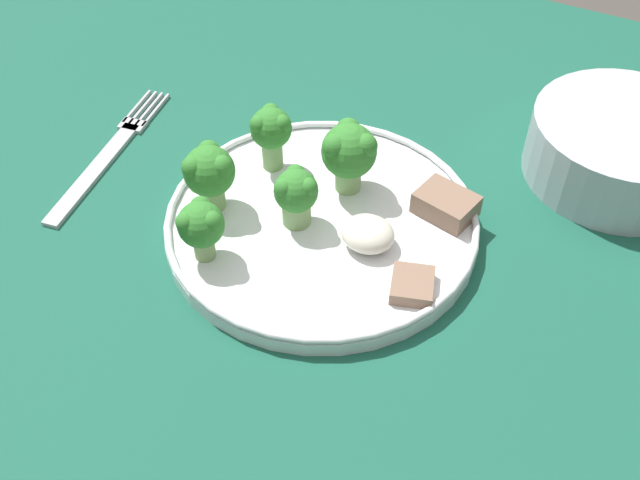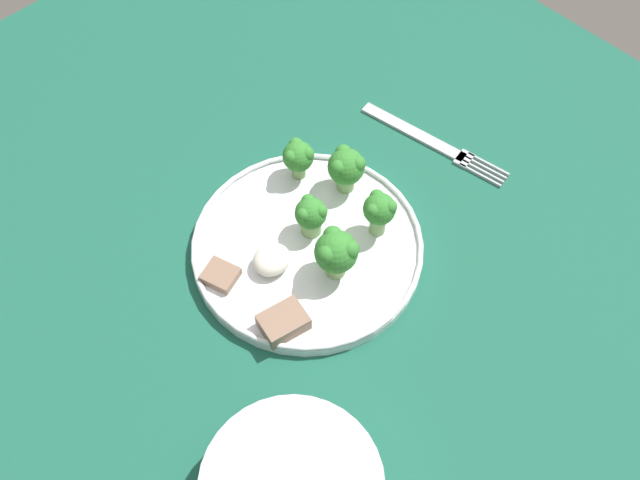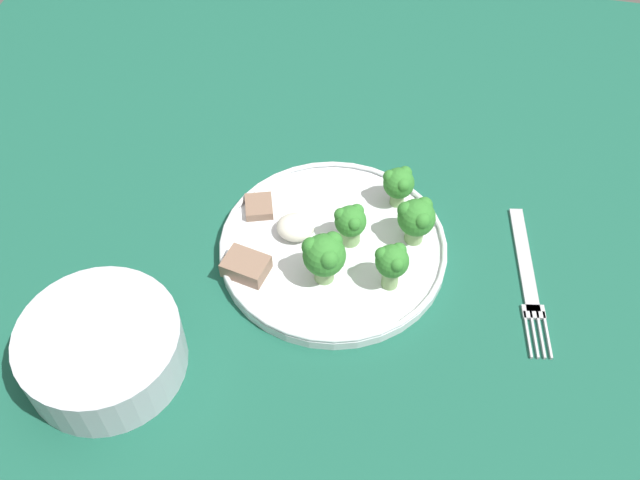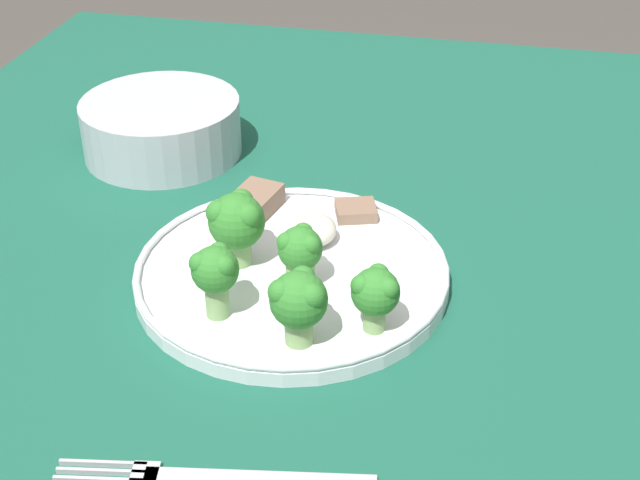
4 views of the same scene
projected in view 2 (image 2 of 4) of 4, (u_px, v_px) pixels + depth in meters
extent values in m
plane|color=#4C4742|center=(281.00, 440.00, 1.42)|extent=(8.00, 8.00, 0.00)
cube|color=#195642|center=(255.00, 249.00, 0.85)|extent=(1.11, 1.03, 0.03)
cylinder|color=brown|center=(301.00, 59.00, 1.51)|extent=(0.06, 0.06, 0.67)
cylinder|color=white|center=(307.00, 248.00, 0.82)|extent=(0.25, 0.25, 0.01)
torus|color=white|center=(307.00, 244.00, 0.82)|extent=(0.25, 0.25, 0.01)
cube|color=#B2B2B7|center=(413.00, 132.00, 0.92)|extent=(0.04, 0.14, 0.00)
cube|color=#B2B2B7|center=(464.00, 159.00, 0.90)|extent=(0.03, 0.02, 0.00)
cube|color=#B2B2B7|center=(480.00, 175.00, 0.88)|extent=(0.01, 0.06, 0.00)
cube|color=#B2B2B7|center=(483.00, 172.00, 0.89)|extent=(0.01, 0.06, 0.00)
cube|color=#B2B2B7|center=(486.00, 168.00, 0.89)|extent=(0.01, 0.06, 0.00)
cube|color=#B2B2B7|center=(488.00, 164.00, 0.89)|extent=(0.01, 0.06, 0.00)
cylinder|color=#7FA866|center=(345.00, 181.00, 0.85)|extent=(0.02, 0.02, 0.02)
sphere|color=#337F2D|center=(346.00, 167.00, 0.83)|extent=(0.04, 0.04, 0.04)
sphere|color=#337F2D|center=(338.00, 168.00, 0.82)|extent=(0.02, 0.02, 0.02)
sphere|color=#337F2D|center=(357.00, 164.00, 0.82)|extent=(0.02, 0.02, 0.02)
sphere|color=#337F2D|center=(343.00, 153.00, 0.83)|extent=(0.02, 0.02, 0.02)
cylinder|color=#7FA866|center=(336.00, 266.00, 0.79)|extent=(0.02, 0.02, 0.02)
sphere|color=#337F2D|center=(336.00, 252.00, 0.77)|extent=(0.05, 0.05, 0.05)
sphere|color=#337F2D|center=(327.00, 255.00, 0.75)|extent=(0.02, 0.02, 0.02)
sphere|color=#337F2D|center=(349.00, 250.00, 0.76)|extent=(0.02, 0.02, 0.02)
sphere|color=#337F2D|center=(333.00, 236.00, 0.77)|extent=(0.02, 0.02, 0.02)
cylinder|color=#7FA866|center=(378.00, 223.00, 0.82)|extent=(0.02, 0.02, 0.03)
sphere|color=#337F2D|center=(379.00, 209.00, 0.79)|extent=(0.04, 0.04, 0.04)
sphere|color=#337F2D|center=(373.00, 210.00, 0.78)|extent=(0.02, 0.02, 0.02)
sphere|color=#337F2D|center=(390.00, 207.00, 0.79)|extent=(0.02, 0.02, 0.02)
sphere|color=#337F2D|center=(377.00, 197.00, 0.79)|extent=(0.02, 0.02, 0.02)
cylinder|color=#7FA866|center=(311.00, 225.00, 0.82)|extent=(0.02, 0.02, 0.02)
sphere|color=#337F2D|center=(311.00, 213.00, 0.80)|extent=(0.04, 0.04, 0.04)
sphere|color=#337F2D|center=(304.00, 215.00, 0.79)|extent=(0.02, 0.02, 0.02)
sphere|color=#337F2D|center=(320.00, 211.00, 0.79)|extent=(0.02, 0.02, 0.02)
sphere|color=#337F2D|center=(308.00, 201.00, 0.80)|extent=(0.02, 0.02, 0.02)
cylinder|color=#7FA866|center=(299.00, 169.00, 0.86)|extent=(0.02, 0.02, 0.02)
sphere|color=#337F2D|center=(298.00, 156.00, 0.84)|extent=(0.04, 0.04, 0.04)
sphere|color=#337F2D|center=(291.00, 157.00, 0.83)|extent=(0.02, 0.02, 0.02)
sphere|color=#337F2D|center=(307.00, 154.00, 0.83)|extent=(0.02, 0.02, 0.02)
sphere|color=#337F2D|center=(296.00, 145.00, 0.84)|extent=(0.02, 0.02, 0.02)
cube|color=#846651|center=(220.00, 275.00, 0.79)|extent=(0.04, 0.04, 0.01)
cube|color=#846651|center=(283.00, 322.00, 0.76)|extent=(0.05, 0.04, 0.02)
ellipsoid|color=silver|center=(272.00, 260.00, 0.79)|extent=(0.04, 0.04, 0.02)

